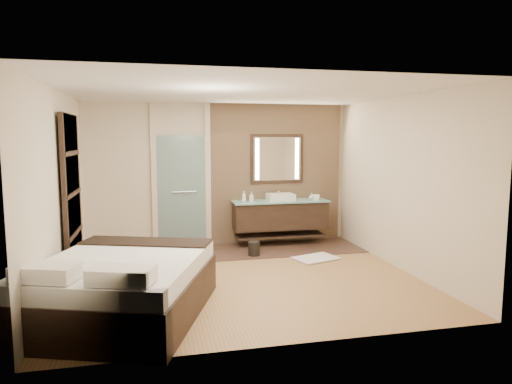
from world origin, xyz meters
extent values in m
plane|color=olive|center=(0.00, 0.00, 0.00)|extent=(5.00, 5.00, 0.00)
cube|color=#38271E|center=(0.60, 1.60, 0.01)|extent=(3.80, 1.30, 0.01)
cube|color=tan|center=(1.10, 2.21, 1.35)|extent=(2.60, 0.08, 2.70)
cube|color=black|center=(1.10, 1.92, 0.57)|extent=(1.80, 0.50, 0.50)
cube|color=black|center=(1.10, 1.92, 0.18)|extent=(1.71, 0.45, 0.04)
cube|color=#94E3E0|center=(1.10, 1.90, 0.85)|extent=(1.85, 0.55, 0.03)
cube|color=white|center=(1.10, 1.90, 0.93)|extent=(0.50, 0.38, 0.13)
cylinder|color=silver|center=(1.10, 2.09, 0.95)|extent=(0.03, 0.03, 0.18)
cylinder|color=silver|center=(1.10, 2.05, 1.03)|extent=(0.02, 0.10, 0.02)
cube|color=black|center=(1.10, 2.16, 1.65)|extent=(1.06, 0.03, 0.96)
cube|color=white|center=(1.10, 2.15, 1.65)|extent=(0.94, 0.01, 0.84)
cube|color=#FFE4BF|center=(0.70, 2.14, 1.65)|extent=(0.07, 0.01, 0.80)
cube|color=#FFE4BF|center=(1.50, 2.14, 1.65)|extent=(0.07, 0.01, 0.80)
cube|color=#A8D4D2|center=(-0.75, 2.20, 1.05)|extent=(0.90, 0.05, 2.10)
cylinder|color=silver|center=(-0.70, 2.15, 1.05)|extent=(0.45, 0.03, 0.03)
cube|color=beige|center=(-1.25, 2.21, 1.35)|extent=(0.10, 0.08, 2.70)
cube|color=beige|center=(-0.25, 2.21, 1.35)|extent=(0.10, 0.08, 2.70)
cube|color=black|center=(-2.43, 0.60, 1.20)|extent=(0.06, 1.20, 2.40)
cube|color=beige|center=(-2.41, 0.60, 0.37)|extent=(0.02, 1.06, 0.52)
cube|color=beige|center=(-2.41, 0.60, 0.96)|extent=(0.02, 1.06, 0.52)
cube|color=beige|center=(-2.41, 0.60, 1.54)|extent=(0.02, 1.06, 0.52)
cube|color=beige|center=(-2.41, 0.60, 2.13)|extent=(0.02, 1.06, 0.52)
cube|color=black|center=(-1.65, -1.10, 0.24)|extent=(2.38, 2.65, 0.48)
cube|color=white|center=(-1.65, -1.10, 0.58)|extent=(2.31, 2.58, 0.20)
cube|color=black|center=(-1.38, -0.32, 0.68)|extent=(1.76, 1.03, 0.04)
cube|color=white|center=(-2.30, -1.80, 0.77)|extent=(0.68, 0.51, 0.15)
cube|color=white|center=(-1.58, -2.05, 0.77)|extent=(0.68, 0.51, 0.15)
cube|color=silver|center=(1.41, 0.75, 0.02)|extent=(0.84, 0.70, 0.02)
cylinder|color=black|center=(0.42, 1.19, 0.13)|extent=(0.26, 0.26, 0.26)
cube|color=white|center=(1.78, 1.81, 0.92)|extent=(0.14, 0.14, 0.10)
imported|color=white|center=(0.39, 1.90, 0.96)|extent=(0.10, 0.10, 0.20)
imported|color=#B2B2B2|center=(0.54, 1.95, 0.95)|extent=(0.09, 0.09, 0.18)
imported|color=#A1CAC2|center=(1.69, 1.80, 0.93)|extent=(0.11, 0.11, 0.14)
imported|color=silver|center=(1.87, 1.97, 0.91)|extent=(0.13, 0.13, 0.09)
camera|label=1|loc=(-1.27, -6.42, 2.06)|focal=32.00mm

